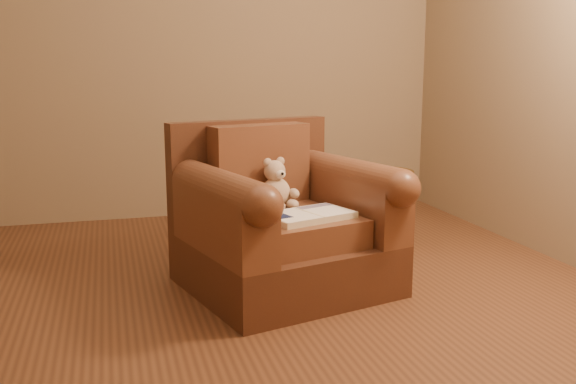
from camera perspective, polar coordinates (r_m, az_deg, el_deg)
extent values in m
plane|color=brown|center=(3.07, -5.24, -10.33)|extent=(4.00, 4.00, 0.00)
cube|color=#8A7255|center=(4.84, -10.03, 13.71)|extent=(4.00, 0.02, 2.70)
cube|color=#492818|center=(3.29, -0.22, -6.35)|extent=(1.12, 1.09, 0.26)
cube|color=#492818|center=(3.53, -3.46, 1.80)|extent=(0.92, 0.33, 0.58)
cube|color=brown|center=(3.20, 0.20, -3.16)|extent=(0.69, 0.77, 0.14)
cube|color=brown|center=(3.42, -2.55, 2.51)|extent=(0.56, 0.28, 0.42)
cube|color=brown|center=(3.02, -5.88, -2.58)|extent=(0.38, 0.81, 0.30)
cube|color=brown|center=(3.38, 5.61, -1.06)|extent=(0.38, 0.81, 0.30)
cylinder|color=brown|center=(2.98, -5.94, 0.19)|extent=(0.38, 0.81, 0.19)
cylinder|color=brown|center=(3.35, 5.66, 1.42)|extent=(0.38, 0.81, 0.19)
ellipsoid|color=tan|center=(3.33, -1.10, -0.08)|extent=(0.15, 0.14, 0.16)
sphere|color=tan|center=(3.31, -1.20, 1.87)|extent=(0.11, 0.11, 0.11)
ellipsoid|color=tan|center=(3.29, -1.82, 2.63)|extent=(0.05, 0.03, 0.05)
ellipsoid|color=tan|center=(3.33, -0.68, 2.75)|extent=(0.05, 0.03, 0.05)
ellipsoid|color=beige|center=(3.27, -0.67, 1.58)|extent=(0.05, 0.04, 0.05)
sphere|color=black|center=(3.26, -0.50, 1.64)|extent=(0.02, 0.02, 0.02)
ellipsoid|color=tan|center=(3.24, -1.51, -0.40)|extent=(0.05, 0.10, 0.05)
ellipsoid|color=tan|center=(3.31, 0.54, -0.12)|extent=(0.05, 0.10, 0.05)
ellipsoid|color=tan|center=(3.24, -0.78, -1.27)|extent=(0.06, 0.10, 0.05)
ellipsoid|color=tan|center=(3.28, 0.42, -1.09)|extent=(0.06, 0.10, 0.05)
cube|color=beige|center=(3.08, 1.83, -2.12)|extent=(0.47, 0.37, 0.03)
cube|color=white|center=(3.02, 0.25, -2.08)|extent=(0.27, 0.30, 0.00)
cube|color=white|center=(3.14, 3.36, -1.59)|extent=(0.27, 0.30, 0.00)
cube|color=beige|center=(3.08, 1.83, -1.81)|extent=(0.09, 0.24, 0.00)
cube|color=#0F1638|center=(2.99, -0.49, -2.16)|extent=(0.09, 0.11, 0.00)
cube|color=slate|center=(3.21, 2.39, -1.26)|extent=(0.19, 0.11, 0.00)
cylinder|color=#BB8C33|center=(4.09, 8.45, -4.71)|extent=(0.28, 0.28, 0.02)
cylinder|color=#BB8C33|center=(4.04, 8.55, -1.52)|extent=(0.03, 0.03, 0.45)
cylinder|color=#BB8C33|center=(3.99, 8.65, 1.79)|extent=(0.35, 0.35, 0.02)
cylinder|color=#BB8C33|center=(3.99, 8.64, 1.63)|extent=(0.03, 0.03, 0.02)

